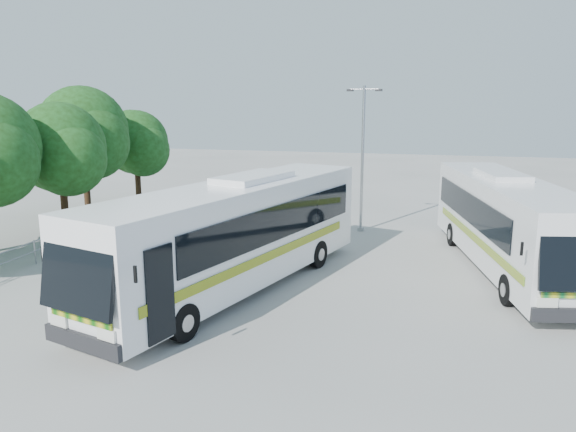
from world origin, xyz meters
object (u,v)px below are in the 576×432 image
(coach_adjacent, at_px, (507,221))
(coach_main, at_px, (236,233))
(tree_far_d, at_px, (84,132))
(tree_far_c, at_px, (61,148))
(tree_far_e, at_px, (137,143))
(lamppost, at_px, (363,152))

(coach_adjacent, bearing_deg, coach_main, -164.21)
(coach_main, bearing_deg, tree_far_d, 158.00)
(coach_main, height_order, coach_adjacent, coach_main)
(tree_far_c, bearing_deg, coach_main, -28.20)
(coach_main, relative_size, coach_adjacent, 1.06)
(coach_adjacent, bearing_deg, tree_far_c, 165.47)
(tree_far_e, bearing_deg, lamppost, -15.68)
(tree_far_d, distance_m, coach_adjacent, 22.46)
(tree_far_d, relative_size, tree_far_e, 1.24)
(tree_far_c, distance_m, tree_far_e, 8.22)
(lamppost, bearing_deg, coach_adjacent, -27.83)
(tree_far_c, height_order, lamppost, lamppost)
(tree_far_c, distance_m, coach_main, 12.80)
(tree_far_d, height_order, tree_far_e, tree_far_d)
(lamppost, bearing_deg, tree_far_c, -153.02)
(coach_main, xyz_separation_m, lamppost, (3.14, 10.02, 1.94))
(tree_far_d, bearing_deg, tree_far_c, -72.17)
(coach_adjacent, height_order, lamppost, lamppost)
(lamppost, bearing_deg, coach_main, -96.30)
(tree_far_c, relative_size, tree_far_d, 0.88)
(tree_far_c, distance_m, tree_far_d, 3.93)
(coach_main, bearing_deg, lamppost, 88.74)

